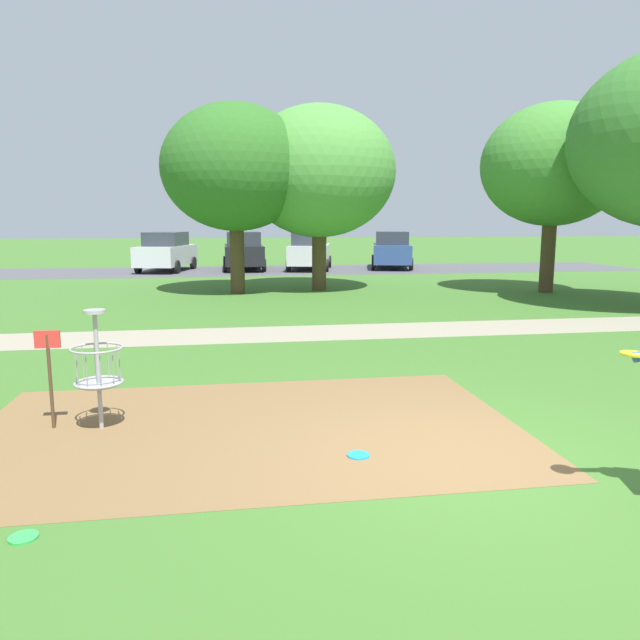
{
  "coord_description": "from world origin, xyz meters",
  "views": [
    {
      "loc": [
        -2.35,
        -5.3,
        2.38
      ],
      "look_at": [
        -1.05,
        2.87,
        1.0
      ],
      "focal_mm": 33.67,
      "sensor_mm": 36.0,
      "label": 1
    }
  ],
  "objects_px": {
    "disc_golf_basket": "(92,365)",
    "parked_car_center_right": "(310,251)",
    "tree_near_right": "(235,168)",
    "tree_mid_left": "(319,172)",
    "parked_car_center_left": "(244,251)",
    "frisbee_by_tee": "(23,537)",
    "parked_car_rightmost": "(392,250)",
    "frisbee_near_basket": "(358,455)",
    "parked_car_leftmost": "(166,252)",
    "tree_near_left": "(553,165)"
  },
  "relations": [
    {
      "from": "parked_car_rightmost",
      "to": "frisbee_by_tee",
      "type": "bearing_deg",
      "value": -111.65
    },
    {
      "from": "parked_car_center_right",
      "to": "frisbee_near_basket",
      "type": "bearing_deg",
      "value": -96.82
    },
    {
      "from": "disc_golf_basket",
      "to": "parked_car_rightmost",
      "type": "relative_size",
      "value": 0.31
    },
    {
      "from": "tree_mid_left",
      "to": "tree_near_left",
      "type": "bearing_deg",
      "value": -13.81
    },
    {
      "from": "tree_near_left",
      "to": "parked_car_center_right",
      "type": "xyz_separation_m",
      "value": [
        -6.5,
        10.61,
        -3.22
      ]
    },
    {
      "from": "parked_car_leftmost",
      "to": "parked_car_rightmost",
      "type": "distance_m",
      "value": 11.01
    },
    {
      "from": "tree_near_left",
      "to": "parked_car_center_left",
      "type": "relative_size",
      "value": 1.46
    },
    {
      "from": "frisbee_near_basket",
      "to": "disc_golf_basket",
      "type": "bearing_deg",
      "value": 155.41
    },
    {
      "from": "parked_car_leftmost",
      "to": "parked_car_rightmost",
      "type": "relative_size",
      "value": 1.0
    },
    {
      "from": "tree_near_left",
      "to": "parked_car_leftmost",
      "type": "xyz_separation_m",
      "value": [
        -13.34,
        10.75,
        -3.22
      ]
    },
    {
      "from": "tree_mid_left",
      "to": "parked_car_center_right",
      "type": "relative_size",
      "value": 1.37
    },
    {
      "from": "tree_near_left",
      "to": "tree_mid_left",
      "type": "relative_size",
      "value": 0.99
    },
    {
      "from": "tree_near_right",
      "to": "parked_car_center_left",
      "type": "height_order",
      "value": "tree_near_right"
    },
    {
      "from": "tree_mid_left",
      "to": "frisbee_near_basket",
      "type": "bearing_deg",
      "value": -97.36
    },
    {
      "from": "parked_car_center_left",
      "to": "parked_car_center_right",
      "type": "relative_size",
      "value": 0.94
    },
    {
      "from": "frisbee_near_basket",
      "to": "tree_near_right",
      "type": "distance_m",
      "value": 14.83
    },
    {
      "from": "frisbee_near_basket",
      "to": "parked_car_leftmost",
      "type": "relative_size",
      "value": 0.05
    },
    {
      "from": "parked_car_leftmost",
      "to": "tree_near_right",
      "type": "bearing_deg",
      "value": -71.52
    },
    {
      "from": "tree_near_left",
      "to": "tree_mid_left",
      "type": "distance_m",
      "value": 7.63
    },
    {
      "from": "disc_golf_basket",
      "to": "parked_car_center_left",
      "type": "bearing_deg",
      "value": 83.86
    },
    {
      "from": "disc_golf_basket",
      "to": "tree_near_right",
      "type": "height_order",
      "value": "tree_near_right"
    },
    {
      "from": "frisbee_near_basket",
      "to": "tree_near_left",
      "type": "xyz_separation_m",
      "value": [
        9.31,
        12.88,
        4.13
      ]
    },
    {
      "from": "tree_near_left",
      "to": "parked_car_center_left",
      "type": "xyz_separation_m",
      "value": [
        -9.7,
        10.95,
        -3.22
      ]
    },
    {
      "from": "tree_near_left",
      "to": "tree_near_right",
      "type": "relative_size",
      "value": 1.01
    },
    {
      "from": "tree_mid_left",
      "to": "parked_car_center_left",
      "type": "relative_size",
      "value": 1.47
    },
    {
      "from": "parked_car_center_left",
      "to": "parked_car_center_right",
      "type": "height_order",
      "value": "same"
    },
    {
      "from": "disc_golf_basket",
      "to": "tree_mid_left",
      "type": "xyz_separation_m",
      "value": [
        4.71,
        13.42,
        3.22
      ]
    },
    {
      "from": "tree_near_right",
      "to": "frisbee_by_tee",
      "type": "bearing_deg",
      "value": -97.25
    },
    {
      "from": "tree_near_right",
      "to": "disc_golf_basket",
      "type": "bearing_deg",
      "value": -98.44
    },
    {
      "from": "tree_near_left",
      "to": "parked_car_rightmost",
      "type": "bearing_deg",
      "value": 102.23
    },
    {
      "from": "parked_car_leftmost",
      "to": "parked_car_rightmost",
      "type": "bearing_deg",
      "value": -0.1
    },
    {
      "from": "frisbee_near_basket",
      "to": "parked_car_leftmost",
      "type": "bearing_deg",
      "value": 99.69
    },
    {
      "from": "parked_car_rightmost",
      "to": "frisbee_near_basket",
      "type": "bearing_deg",
      "value": -106.47
    },
    {
      "from": "parked_car_center_right",
      "to": "parked_car_rightmost",
      "type": "distance_m",
      "value": 4.17
    },
    {
      "from": "frisbee_by_tee",
      "to": "parked_car_center_right",
      "type": "bearing_deg",
      "value": 77.06
    },
    {
      "from": "disc_golf_basket",
      "to": "frisbee_near_basket",
      "type": "bearing_deg",
      "value": -24.59
    },
    {
      "from": "parked_car_center_right",
      "to": "parked_car_rightmost",
      "type": "height_order",
      "value": "same"
    },
    {
      "from": "disc_golf_basket",
      "to": "frisbee_by_tee",
      "type": "xyz_separation_m",
      "value": [
        -0.04,
        -2.46,
        -0.74
      ]
    },
    {
      "from": "tree_near_right",
      "to": "tree_mid_left",
      "type": "height_order",
      "value": "tree_mid_left"
    },
    {
      "from": "parked_car_leftmost",
      "to": "parked_car_center_left",
      "type": "bearing_deg",
      "value": 3.18
    },
    {
      "from": "disc_golf_basket",
      "to": "parked_car_center_left",
      "type": "xyz_separation_m",
      "value": [
        2.43,
        22.54,
        0.17
      ]
    },
    {
      "from": "tree_near_right",
      "to": "parked_car_rightmost",
      "type": "height_order",
      "value": "tree_near_right"
    },
    {
      "from": "parked_car_center_left",
      "to": "tree_mid_left",
      "type": "bearing_deg",
      "value": -75.92
    },
    {
      "from": "parked_car_center_left",
      "to": "tree_near_left",
      "type": "bearing_deg",
      "value": -48.47
    },
    {
      "from": "tree_mid_left",
      "to": "parked_car_rightmost",
      "type": "bearing_deg",
      "value": 60.29
    },
    {
      "from": "tree_near_right",
      "to": "parked_car_center_left",
      "type": "distance_m",
      "value": 10.1
    },
    {
      "from": "parked_car_center_right",
      "to": "tree_mid_left",
      "type": "bearing_deg",
      "value": -95.92
    },
    {
      "from": "disc_golf_basket",
      "to": "parked_car_center_right",
      "type": "bearing_deg",
      "value": 75.78
    },
    {
      "from": "frisbee_by_tee",
      "to": "tree_mid_left",
      "type": "relative_size",
      "value": 0.04
    },
    {
      "from": "parked_car_center_left",
      "to": "parked_car_center_right",
      "type": "bearing_deg",
      "value": -6.08
    }
  ]
}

